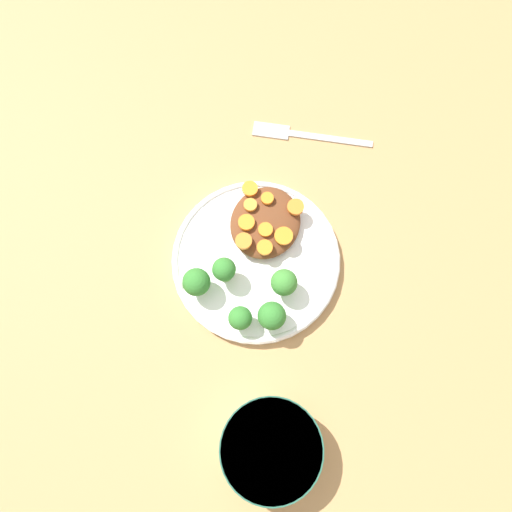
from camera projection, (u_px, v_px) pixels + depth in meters
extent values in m
plane|color=tan|center=(256.00, 262.00, 0.73)|extent=(4.00, 4.00, 0.00)
cylinder|color=white|center=(256.00, 260.00, 0.72)|extent=(0.24, 0.24, 0.02)
torus|color=white|center=(256.00, 259.00, 0.71)|extent=(0.24, 0.24, 0.01)
cylinder|color=silver|center=(271.00, 448.00, 0.63)|extent=(0.12, 0.12, 0.06)
cylinder|color=#235B47|center=(271.00, 450.00, 0.60)|extent=(0.13, 0.13, 0.01)
cylinder|color=white|center=(271.00, 450.00, 0.61)|extent=(0.10, 0.10, 0.01)
ellipsoid|color=brown|center=(265.00, 222.00, 0.71)|extent=(0.10, 0.11, 0.02)
cylinder|color=#759E51|center=(225.00, 273.00, 0.69)|extent=(0.02, 0.02, 0.03)
sphere|color=#337A2D|center=(224.00, 269.00, 0.67)|extent=(0.03, 0.03, 0.03)
cylinder|color=#759E51|center=(271.00, 318.00, 0.68)|extent=(0.02, 0.02, 0.02)
sphere|color=#337A2D|center=(272.00, 316.00, 0.66)|extent=(0.04, 0.04, 0.04)
cylinder|color=#759E51|center=(241.00, 320.00, 0.68)|extent=(0.02, 0.02, 0.02)
sphere|color=#337A2D|center=(240.00, 318.00, 0.66)|extent=(0.03, 0.03, 0.03)
cylinder|color=#7FA85B|center=(283.00, 286.00, 0.69)|extent=(0.02, 0.02, 0.02)
sphere|color=#3D8433|center=(284.00, 282.00, 0.67)|extent=(0.04, 0.04, 0.04)
cylinder|color=#7FA85B|center=(198.00, 285.00, 0.69)|extent=(0.02, 0.02, 0.02)
sphere|color=#337A2D|center=(196.00, 282.00, 0.67)|extent=(0.04, 0.04, 0.04)
cylinder|color=orange|center=(266.00, 230.00, 0.69)|extent=(0.02, 0.02, 0.01)
cylinder|color=orange|center=(244.00, 241.00, 0.69)|extent=(0.02, 0.02, 0.01)
cylinder|color=orange|center=(284.00, 236.00, 0.69)|extent=(0.03, 0.03, 0.01)
cylinder|color=orange|center=(246.00, 223.00, 0.70)|extent=(0.02, 0.02, 0.01)
cylinder|color=orange|center=(250.00, 205.00, 0.70)|extent=(0.02, 0.02, 0.01)
cylinder|color=orange|center=(296.00, 207.00, 0.70)|extent=(0.02, 0.02, 0.01)
cylinder|color=orange|center=(267.00, 198.00, 0.71)|extent=(0.02, 0.02, 0.01)
cylinder|color=orange|center=(250.00, 189.00, 0.71)|extent=(0.02, 0.02, 0.01)
cylinder|color=orange|center=(265.00, 247.00, 0.69)|extent=(0.02, 0.02, 0.00)
cube|color=beige|center=(331.00, 138.00, 0.78)|extent=(0.13, 0.04, 0.01)
cube|color=beige|center=(271.00, 130.00, 0.78)|extent=(0.06, 0.04, 0.01)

